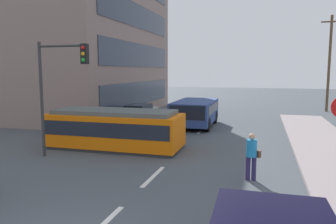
{
  "coord_description": "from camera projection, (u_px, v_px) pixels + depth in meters",
  "views": [
    {
      "loc": [
        3.71,
        -4.86,
        3.82
      ],
      "look_at": [
        -0.18,
        8.53,
        2.05
      ],
      "focal_mm": 34.86,
      "sensor_mm": 36.0,
      "label": 1
    }
  ],
  "objects": [
    {
      "name": "parked_sedan_mid",
      "position": [
        108.0,
        122.0,
        20.58
      ],
      "size": [
        2.08,
        4.56,
        1.19
      ],
      "color": "#A62216",
      "rests_on": "ground"
    },
    {
      "name": "lane_stripe_2",
      "position": [
        153.0,
        176.0,
        11.85
      ],
      "size": [
        0.16,
        2.4,
        0.01
      ],
      "primitive_type": "cube",
      "color": "silver",
      "rests_on": "ground"
    },
    {
      "name": "streetcar_tram",
      "position": [
        115.0,
        128.0,
        16.1
      ],
      "size": [
        6.6,
        2.57,
        1.91
      ],
      "color": "orange",
      "rests_on": "ground"
    },
    {
      "name": "corner_building",
      "position": [
        52.0,
        42.0,
        29.88
      ],
      "size": [
        17.13,
        17.25,
        12.8
      ],
      "color": "gray",
      "rests_on": "ground"
    },
    {
      "name": "lane_stripe_3",
      "position": [
        201.0,
        130.0,
        21.05
      ],
      "size": [
        0.16,
        2.4,
        0.01
      ],
      "primitive_type": "cube",
      "color": "silver",
      "rests_on": "ground"
    },
    {
      "name": "lane_stripe_4",
      "position": [
        215.0,
        117.0,
        26.76
      ],
      "size": [
        0.16,
        2.4,
        0.01
      ],
      "primitive_type": "cube",
      "color": "silver",
      "rests_on": "ground"
    },
    {
      "name": "city_bus",
      "position": [
        195.0,
        112.0,
        22.46
      ],
      "size": [
        2.57,
        5.29,
        1.77
      ],
      "color": "navy",
      "rests_on": "ground"
    },
    {
      "name": "parked_sedan_far",
      "position": [
        138.0,
        111.0,
        25.86
      ],
      "size": [
        2.13,
        4.38,
        1.19
      ],
      "color": "beige",
      "rests_on": "ground"
    },
    {
      "name": "traffic_light_mast",
      "position": [
        59.0,
        78.0,
        13.99
      ],
      "size": [
        2.42,
        0.33,
        5.06
      ],
      "color": "#333333",
      "rests_on": "ground"
    },
    {
      "name": "pedestrian_crossing",
      "position": [
        252.0,
        154.0,
        11.33
      ],
      "size": [
        0.51,
        0.36,
        1.67
      ],
      "color": "#2B2352",
      "rests_on": "ground"
    },
    {
      "name": "ground_plane",
      "position": [
        180.0,
        151.0,
        15.67
      ],
      "size": [
        120.0,
        120.0,
        0.0
      ],
      "primitive_type": "plane",
      "color": "#454C52"
    },
    {
      "name": "utility_pole_far",
      "position": [
        329.0,
        62.0,
        30.15
      ],
      "size": [
        1.8,
        0.24,
        8.86
      ],
      "color": "brown",
      "rests_on": "ground"
    }
  ]
}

